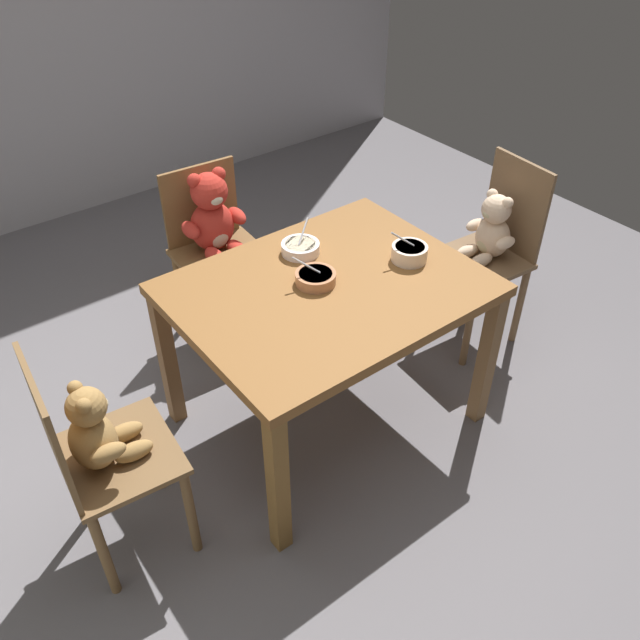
# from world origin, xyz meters

# --- Properties ---
(ground_plane) EXTENTS (5.20, 5.20, 0.04)m
(ground_plane) POSITION_xyz_m (0.00, 0.00, -0.02)
(ground_plane) COLOR #615D61
(dining_table) EXTENTS (1.16, 0.91, 0.73)m
(dining_table) POSITION_xyz_m (0.00, 0.00, 0.64)
(dining_table) COLOR brown
(dining_table) RESTS_ON ground_plane
(teddy_chair_near_left) EXTENTS (0.41, 0.43, 0.91)m
(teddy_chair_near_left) POSITION_xyz_m (-0.99, -0.05, 0.54)
(teddy_chair_near_left) COLOR brown
(teddy_chair_near_left) RESTS_ON ground_plane
(teddy_chair_near_right) EXTENTS (0.43, 0.42, 0.93)m
(teddy_chair_near_right) POSITION_xyz_m (1.00, 0.01, 0.55)
(teddy_chair_near_right) COLOR brown
(teddy_chair_near_right) RESTS_ON ground_plane
(teddy_chair_far_center) EXTENTS (0.44, 0.40, 0.88)m
(teddy_chair_far_center) POSITION_xyz_m (-0.02, 0.86, 0.59)
(teddy_chair_far_center) COLOR brown
(teddy_chair_far_center) RESTS_ON ground_plane
(porridge_bowl_terracotta_center) EXTENTS (0.16, 0.16, 0.12)m
(porridge_bowl_terracotta_center) POSITION_xyz_m (-0.03, 0.04, 0.75)
(porridge_bowl_terracotta_center) COLOR #B2744F
(porridge_bowl_terracotta_center) RESTS_ON dining_table
(porridge_bowl_white_far_center) EXTENTS (0.16, 0.16, 0.12)m
(porridge_bowl_white_far_center) POSITION_xyz_m (0.05, 0.25, 0.75)
(porridge_bowl_white_far_center) COLOR white
(porridge_bowl_white_far_center) RESTS_ON dining_table
(porridge_bowl_cream_near_right) EXTENTS (0.15, 0.15, 0.14)m
(porridge_bowl_cream_near_right) POSITION_xyz_m (0.37, -0.06, 0.76)
(porridge_bowl_cream_near_right) COLOR beige
(porridge_bowl_cream_near_right) RESTS_ON dining_table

